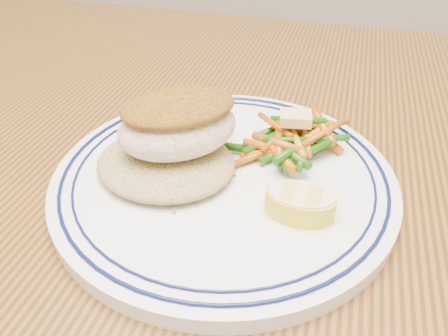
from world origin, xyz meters
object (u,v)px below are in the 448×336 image
fish_fillet (178,123)px  lemon_wedge (300,202)px  vegetable_pile (293,140)px  dining_table (229,239)px  rice_pilaf (166,160)px  plate (224,178)px

fish_fillet → lemon_wedge: size_ratio=2.29×
vegetable_pile → lemon_wedge: (0.02, -0.08, -0.00)m
dining_table → rice_pilaf: size_ratio=12.31×
rice_pilaf → plate: bearing=12.8°
rice_pilaf → vegetable_pile: vegetable_pile is taller
dining_table → plate: (0.00, -0.03, 0.11)m
rice_pilaf → fish_fillet: fish_fillet is taller
plate → rice_pilaf: size_ratio=2.44×
plate → lemon_wedge: size_ratio=5.38×
dining_table → plate: bearing=-85.7°
vegetable_pile → lemon_wedge: bearing=-77.6°
dining_table → rice_pilaf: rice_pilaf is taller
rice_pilaf → lemon_wedge: 0.12m
rice_pilaf → vegetable_pile: (0.10, 0.06, 0.00)m
vegetable_pile → plate: bearing=-137.0°
vegetable_pile → lemon_wedge: 0.09m
dining_table → lemon_wedge: bearing=-41.6°
dining_table → lemon_wedge: lemon_wedge is taller
dining_table → plate: plate is taller
fish_fillet → rice_pilaf: bearing=-124.0°
fish_fillet → dining_table: bearing=35.7°
plate → lemon_wedge: (0.07, -0.04, 0.02)m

